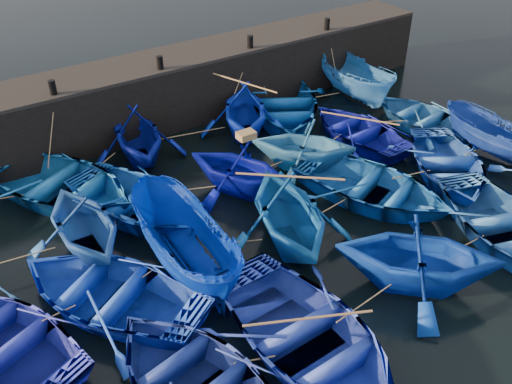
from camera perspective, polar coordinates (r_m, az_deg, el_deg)
ground at (r=16.35m, az=6.30°, el=-7.31°), size 120.00×120.00×0.00m
quay_wall at (r=23.30m, az=-10.18°, el=9.59°), size 26.00×2.50×2.50m
quay_top at (r=22.79m, az=-10.51°, el=12.58°), size 26.00×2.50×0.12m
bollard_1 at (r=20.74m, az=-19.68°, el=9.82°), size 0.24×0.24×0.50m
bollard_2 at (r=21.91m, az=-9.58°, el=12.65°), size 0.24×0.24×0.50m
bollard_3 at (r=23.70m, az=-0.59°, el=14.80°), size 0.24×0.24×0.50m
bollard_4 at (r=25.99m, az=7.12°, el=16.34°), size 0.24×0.24×0.50m
boat_1 at (r=19.57m, az=-19.11°, el=0.79°), size 6.46×7.08×1.20m
boat_2 at (r=20.90m, az=-11.82°, el=5.70°), size 4.14×4.56×2.07m
boat_3 at (r=22.16m, az=-1.17°, el=8.27°), size 5.06×5.26×2.13m
boat_4 at (r=23.68m, az=2.75°, el=8.78°), size 6.52×7.10×1.20m
boat_5 at (r=25.42m, az=9.93°, el=10.99°), size 2.39×5.01×1.87m
boat_7 at (r=16.80m, az=-16.86°, el=-2.94°), size 3.44×3.98×2.09m
boat_8 at (r=18.13m, az=-11.65°, el=-0.93°), size 5.48×6.35×1.11m
boat_9 at (r=18.66m, az=-1.73°, el=2.52°), size 4.53×4.75×1.95m
boat_10 at (r=20.06m, az=4.78°, el=4.81°), size 4.80×4.77×1.91m
boat_11 at (r=22.27m, az=10.21°, el=6.12°), size 3.48×4.69×0.94m
boat_12 at (r=23.87m, az=16.37°, el=7.25°), size 3.79×4.91×0.94m
boat_13 at (r=14.93m, az=-23.88°, el=-13.29°), size 4.94×5.66×0.98m
boat_14 at (r=15.19m, az=-14.41°, el=-9.56°), size 6.06×6.53×1.10m
boat_15 at (r=15.58m, az=-7.24°, el=-5.23°), size 1.98×5.00×1.92m
boat_16 at (r=16.31m, az=3.26°, el=-1.97°), size 4.99×5.39×2.34m
boat_17 at (r=18.81m, az=11.58°, el=0.51°), size 5.45×6.34×1.11m
boat_18 at (r=20.80m, az=18.61°, el=2.70°), size 5.52×5.99×1.01m
boat_19 at (r=22.46m, az=22.64°, el=5.06°), size 2.10×4.27×1.58m
boat_21 at (r=12.95m, az=-5.80°, el=-18.46°), size 4.63×5.79×1.07m
boat_22 at (r=13.66m, az=5.11°, el=-14.27°), size 4.35×5.93×1.20m
boat_23 at (r=15.46m, az=15.99°, el=-6.01°), size 5.72×5.69×2.28m
boat_24 at (r=18.32m, az=23.50°, el=-3.06°), size 5.19×6.14×1.08m
wooden_crate at (r=18.25m, az=-0.99°, el=5.70°), size 0.57×0.42×0.23m
mooring_ropes at (r=19.08m, az=-3.09°, el=2.92°), size 17.02×11.83×2.10m
loose_oars at (r=17.90m, az=4.48°, el=3.57°), size 10.30×12.06×1.46m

